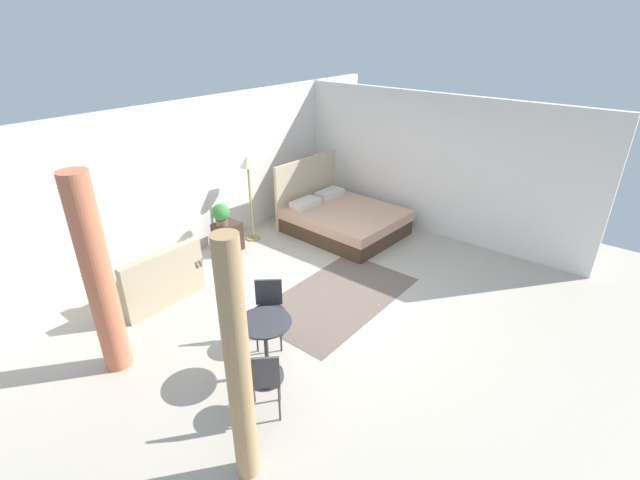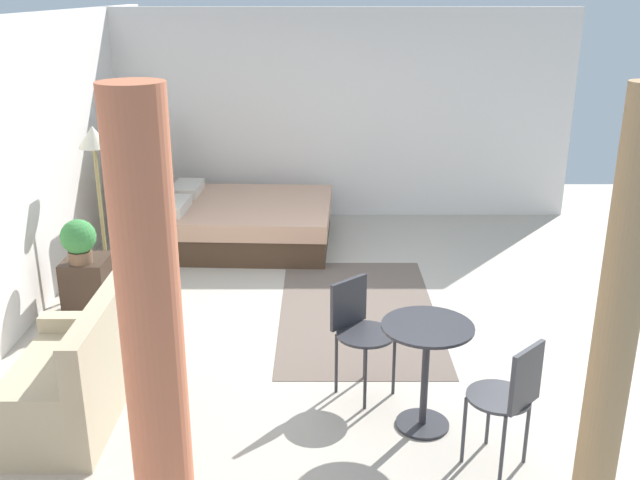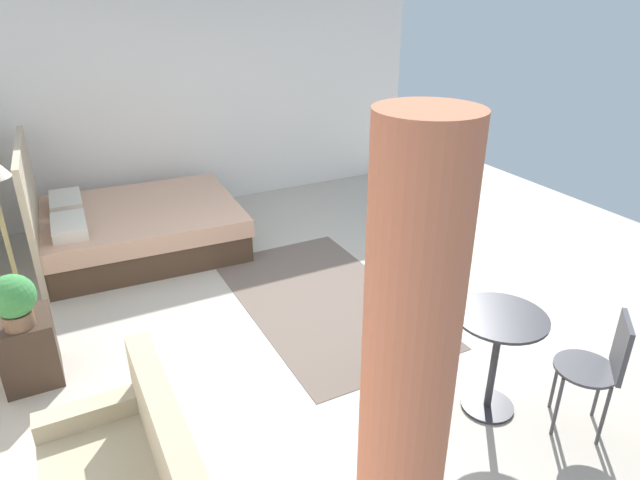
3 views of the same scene
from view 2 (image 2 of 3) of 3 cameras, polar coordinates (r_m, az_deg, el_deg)
name	(u,v)px [view 2 (image 2 of 3)]	position (r m, az deg, el deg)	size (l,w,h in m)	color
ground_plane	(350,313)	(6.65, 2.45, -5.84)	(9.17, 8.83, 0.02)	#B2A899
wall_back	(16,174)	(6.73, -23.11, 4.87)	(9.17, 0.12, 2.62)	silver
wall_right	(342,115)	(9.22, 1.79, 9.96)	(0.12, 5.83, 2.62)	silver
area_rug	(358,311)	(6.65, 3.02, -5.72)	(2.49, 1.43, 0.01)	#66564C
bed	(234,219)	(8.39, -6.87, 1.65)	(1.80, 2.16, 1.31)	#473323
couch	(72,380)	(5.27, -19.20, -10.55)	(1.26, 0.70, 0.85)	tan
nightstand	(88,286)	(6.87, -18.02, -3.48)	(0.43, 0.39, 0.52)	#38281E
potted_plant	(79,240)	(6.62, -18.74, 0.04)	(0.31, 0.31, 0.40)	brown
floor_lamp	(95,155)	(7.10, -17.54, 6.49)	(0.29, 0.29, 1.62)	#99844C
balcony_table	(426,357)	(4.83, 8.47, -9.24)	(0.61, 0.61, 0.76)	#2D2D33
cafe_chair_near_window	(358,324)	(5.20, 3.06, -6.73)	(0.60, 0.60, 0.85)	#2D2D33
cafe_chair_near_couch	(511,393)	(4.53, 15.00, -11.72)	(0.56, 0.56, 0.87)	#3F3F44
curtain_left	(616,332)	(3.84, 22.56, -6.81)	(0.21, 0.21, 2.44)	tan
curtain_right	(152,332)	(3.65, -13.29, -7.17)	(0.31, 0.31, 2.44)	#D1704C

